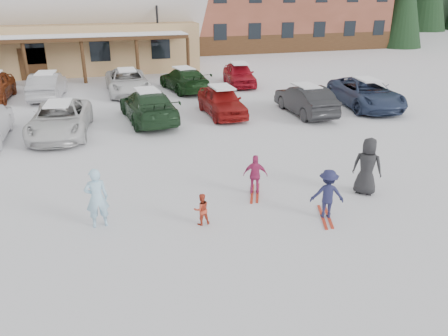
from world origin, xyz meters
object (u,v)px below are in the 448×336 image
object	(u,v)px
parked_car_2	(60,119)
parked_car_10	(128,82)
parked_car_5	(305,100)
day_lodge	(5,18)
parked_car_12	(239,74)
child_magenta	(255,175)
parked_car_3	(148,106)
parked_car_11	(184,79)
bystander_dark	(367,166)
parked_car_4	(222,101)
adult_skier	(97,198)
toddler_red	(202,209)
child_navy	(328,194)
parked_car_9	(47,86)
lamp_post	(158,27)
parked_car_6	(366,93)

from	to	relation	value
parked_car_2	parked_car_10	xyz separation A→B (m)	(3.58, 7.52, 0.02)
parked_car_5	parked_car_2	bearing A→B (deg)	-0.05
day_lodge	parked_car_12	world-z (taller)	day_lodge
child_magenta	parked_car_3	xyz separation A→B (m)	(-2.06, 9.16, 0.12)
parked_car_5	parked_car_12	distance (m)	7.93
child_magenta	parked_car_11	distance (m)	15.44
bystander_dark	parked_car_4	distance (m)	10.27
parked_car_2	adult_skier	bearing A→B (deg)	-76.02
toddler_red	child_navy	distance (m)	3.49
day_lodge	parked_car_9	world-z (taller)	day_lodge
bystander_dark	parked_car_5	distance (m)	9.43
lamp_post	parked_car_2	world-z (taller)	lamp_post
day_lodge	parked_car_2	bearing A→B (deg)	-77.12
parked_car_5	parked_car_12	size ratio (longest dim) A/B	1.04
child_navy	parked_car_2	size ratio (longest dim) A/B	0.28
parked_car_9	parked_car_3	bearing A→B (deg)	132.74
parked_car_4	parked_car_9	size ratio (longest dim) A/B	0.94
parked_car_6	parked_car_9	size ratio (longest dim) A/B	1.20
bystander_dark	parked_car_2	bearing A→B (deg)	-0.91
parked_car_10	parked_car_6	bearing A→B (deg)	-31.15
parked_car_4	parked_car_11	distance (m)	6.26
child_navy	parked_car_10	size ratio (longest dim) A/B	0.27
toddler_red	parked_car_5	size ratio (longest dim) A/B	0.20
parked_car_11	parked_car_12	xyz separation A→B (m)	(3.85, 0.61, 0.02)
parked_car_4	parked_car_11	xyz separation A→B (m)	(-0.61, 6.23, -0.01)
bystander_dark	parked_car_6	xyz separation A→B (m)	(6.26, 9.47, -0.15)
lamp_post	parked_car_6	bearing A→B (deg)	-58.28
child_navy	parked_car_9	distance (m)	19.57
parked_car_3	parked_car_5	size ratio (longest dim) A/B	1.17
day_lodge	child_navy	bearing A→B (deg)	-68.01
parked_car_12	parked_car_5	bearing A→B (deg)	-76.14
bystander_dark	parked_car_4	bearing A→B (deg)	-37.45
parked_car_5	parked_car_11	bearing A→B (deg)	-57.05
bystander_dark	parked_car_6	world-z (taller)	bystander_dark
child_magenta	bystander_dark	bearing A→B (deg)	-173.65
adult_skier	parked_car_6	bearing A→B (deg)	-151.43
parked_car_4	parked_car_9	distance (m)	10.84
adult_skier	child_navy	size ratio (longest dim) A/B	1.17
toddler_red	parked_car_4	xyz separation A→B (m)	(3.71, 10.56, 0.27)
parked_car_4	parked_car_12	xyz separation A→B (m)	(3.24, 6.84, 0.01)
toddler_red	parked_car_6	bearing A→B (deg)	-144.88
adult_skier	parked_car_5	size ratio (longest dim) A/B	0.37
child_magenta	parked_car_9	world-z (taller)	parked_car_9
parked_car_2	toddler_red	bearing A→B (deg)	-61.73
lamp_post	child_magenta	bearing A→B (deg)	-91.69
parked_car_6	parked_car_11	size ratio (longest dim) A/B	1.11
day_lodge	parked_car_6	size ratio (longest dim) A/B	5.34
adult_skier	parked_car_9	size ratio (longest dim) A/B	0.37
adult_skier	toddler_red	size ratio (longest dim) A/B	1.85
lamp_post	parked_car_12	size ratio (longest dim) A/B	1.35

